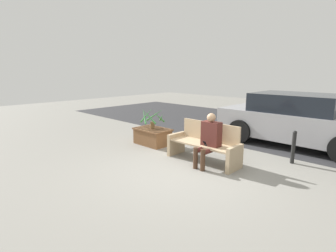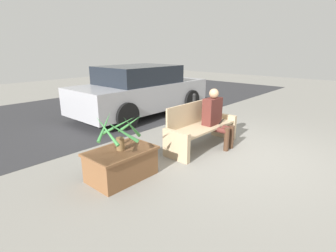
{
  "view_description": "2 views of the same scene",
  "coord_description": "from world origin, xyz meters",
  "views": [
    {
      "loc": [
        3.4,
        -4.08,
        2.12
      ],
      "look_at": [
        -1.37,
        0.81,
        0.68
      ],
      "focal_mm": 28.0,
      "sensor_mm": 36.0,
      "label": 1
    },
    {
      "loc": [
        -4.46,
        -2.13,
        1.99
      ],
      "look_at": [
        -1.14,
        0.83,
        0.66
      ],
      "focal_mm": 28.0,
      "sensor_mm": 36.0,
      "label": 2
    }
  ],
  "objects": [
    {
      "name": "person_seated",
      "position": [
        0.1,
        0.62,
        0.66
      ],
      "size": [
        0.44,
        0.59,
        1.2
      ],
      "color": "#51231E",
      "rests_on": "ground_plane"
    },
    {
      "name": "ground_plane",
      "position": [
        0.0,
        0.0,
        0.0
      ],
      "size": [
        30.0,
        30.0,
        0.0
      ],
      "primitive_type": "plane",
      "color": "gray"
    },
    {
      "name": "potted_plant",
      "position": [
        -2.13,
        0.95,
        0.78
      ],
      "size": [
        0.75,
        0.75,
        0.61
      ],
      "color": "brown",
      "rests_on": "planter_box"
    },
    {
      "name": "bench",
      "position": [
        -0.16,
        0.82,
        0.42
      ],
      "size": [
        1.79,
        0.59,
        0.92
      ],
      "color": "tan",
      "rests_on": "ground_plane"
    },
    {
      "name": "parked_car",
      "position": [
        0.92,
        3.79,
        0.74
      ],
      "size": [
        4.32,
        1.98,
        1.49
      ],
      "color": "#99999E",
      "rests_on": "ground_plane"
    },
    {
      "name": "bollard_post",
      "position": [
        1.41,
        2.13,
        0.41
      ],
      "size": [
        0.1,
        0.1,
        0.78
      ],
      "color": "black",
      "rests_on": "ground_plane"
    },
    {
      "name": "road_surface",
      "position": [
        0.0,
        5.45,
        0.0
      ],
      "size": [
        20.0,
        6.0,
        0.01
      ],
      "primitive_type": "cube",
      "color": "#2D2D30",
      "rests_on": "ground_plane"
    },
    {
      "name": "planter_box",
      "position": [
        -2.12,
        0.94,
        0.26
      ],
      "size": [
        1.05,
        0.69,
        0.47
      ],
      "color": "brown",
      "rests_on": "ground_plane"
    }
  ]
}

